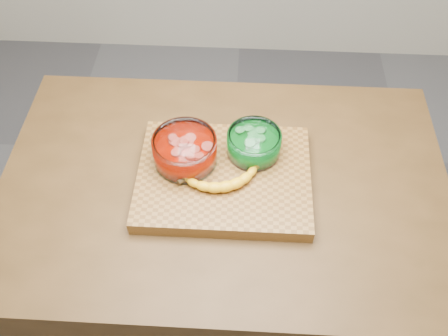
{
  "coord_description": "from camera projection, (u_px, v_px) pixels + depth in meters",
  "views": [
    {
      "loc": [
        0.04,
        -0.81,
        1.95
      ],
      "look_at": [
        0.0,
        0.0,
        0.96
      ],
      "focal_mm": 40.0,
      "sensor_mm": 36.0,
      "label": 1
    }
  ],
  "objects": [
    {
      "name": "cutting_board",
      "position": [
        224.0,
        178.0,
        1.31
      ],
      "size": [
        0.45,
        0.35,
        0.04
      ],
      "primitive_type": "cube",
      "color": "brown",
      "rests_on": "counter"
    },
    {
      "name": "banana",
      "position": [
        221.0,
        175.0,
        1.27
      ],
      "size": [
        0.23,
        0.14,
        0.03
      ],
      "primitive_type": null,
      "color": "gold",
      "rests_on": "cutting_board"
    },
    {
      "name": "counter",
      "position": [
        224.0,
        263.0,
        1.68
      ],
      "size": [
        1.2,
        0.8,
        0.9
      ],
      "primitive_type": "cube",
      "color": "#472F15",
      "rests_on": "ground"
    },
    {
      "name": "bowl_red",
      "position": [
        185.0,
        150.0,
        1.29
      ],
      "size": [
        0.17,
        0.17,
        0.08
      ],
      "color": "white",
      "rests_on": "cutting_board"
    },
    {
      "name": "bowl_green",
      "position": [
        254.0,
        144.0,
        1.31
      ],
      "size": [
        0.14,
        0.14,
        0.07
      ],
      "color": "white",
      "rests_on": "cutting_board"
    },
    {
      "name": "ground",
      "position": [
        224.0,
        317.0,
        2.02
      ],
      "size": [
        3.5,
        3.5,
        0.0
      ],
      "primitive_type": "plane",
      "color": "#58585C",
      "rests_on": "ground"
    }
  ]
}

